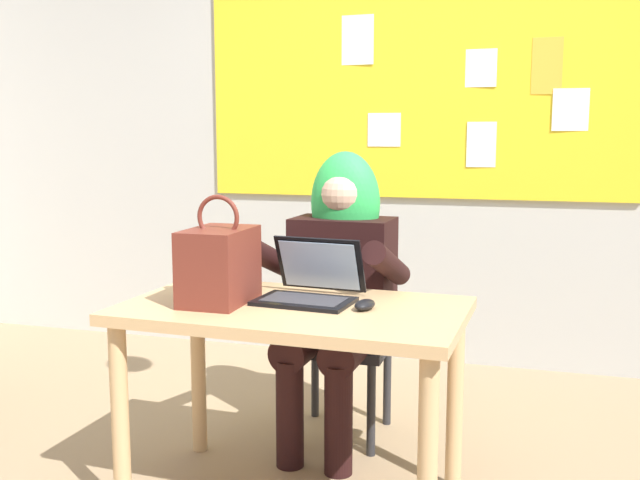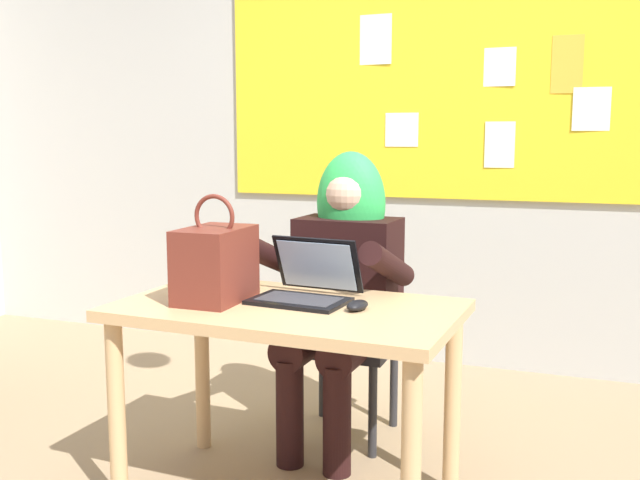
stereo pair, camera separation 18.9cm
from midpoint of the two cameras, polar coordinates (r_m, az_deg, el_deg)
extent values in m
cube|color=#B2B2AD|center=(4.17, 10.30, 9.05)|extent=(6.36, 0.10, 2.73)
cube|color=yellow|center=(4.11, 10.20, 11.63)|extent=(2.40, 0.02, 1.20)
cube|color=white|center=(4.20, 5.66, 15.47)|extent=(0.20, 0.01, 0.27)
cube|color=white|center=(4.06, 15.34, 13.04)|extent=(0.17, 0.01, 0.20)
cube|color=white|center=(4.03, 21.92, 9.57)|extent=(0.18, 0.01, 0.22)
cube|color=white|center=(4.04, 15.31, 7.26)|extent=(0.16, 0.01, 0.25)
cube|color=gold|center=(4.04, 20.25, 12.89)|extent=(0.16, 0.01, 0.29)
cube|color=white|center=(4.13, 7.79, 8.61)|extent=(0.19, 0.00, 0.19)
cube|color=tan|center=(2.50, -0.42, -5.58)|extent=(1.19, 0.72, 0.04)
cylinder|color=tan|center=(2.64, -13.73, -13.32)|extent=(0.06, 0.06, 0.68)
cylinder|color=tan|center=(2.22, 9.73, -17.41)|extent=(0.06, 0.06, 0.68)
cylinder|color=tan|center=(3.07, -7.51, -10.03)|extent=(0.06, 0.06, 0.68)
cylinder|color=tan|center=(2.72, 12.43, -12.56)|extent=(0.06, 0.06, 0.68)
cube|color=black|center=(3.14, 3.82, -8.16)|extent=(0.42, 0.42, 0.04)
cube|color=black|center=(3.26, 4.82, -3.12)|extent=(0.38, 0.04, 0.45)
cylinder|color=#262628|center=(3.01, 6.03, -13.26)|extent=(0.04, 0.04, 0.39)
cylinder|color=#262628|center=(3.11, -0.21, -12.53)|extent=(0.04, 0.04, 0.39)
cylinder|color=#262628|center=(3.32, 7.50, -11.20)|extent=(0.04, 0.04, 0.39)
cylinder|color=#262628|center=(3.41, 1.83, -10.63)|extent=(0.04, 0.04, 0.39)
cylinder|color=black|center=(2.85, 3.31, -14.05)|extent=(0.11, 0.11, 0.43)
cylinder|color=black|center=(2.92, -0.50, -13.49)|extent=(0.11, 0.11, 0.43)
cylinder|color=black|center=(2.92, 4.46, -8.40)|extent=(0.17, 0.43, 0.15)
cylinder|color=black|center=(2.99, 0.79, -7.99)|extent=(0.17, 0.43, 0.15)
cube|color=black|center=(3.09, 3.98, -3.07)|extent=(0.43, 0.28, 0.52)
cylinder|color=black|center=(2.78, 7.35, -1.99)|extent=(0.11, 0.47, 0.24)
cylinder|color=black|center=(2.95, -2.05, -1.34)|extent=(0.11, 0.47, 0.24)
sphere|color=#D1A889|center=(3.04, 4.05, 3.59)|extent=(0.20, 0.20, 0.20)
ellipsoid|color=green|center=(3.07, 4.22, 2.89)|extent=(0.31, 0.23, 0.44)
cube|color=black|center=(2.52, 0.47, -4.85)|extent=(0.35, 0.25, 0.01)
cube|color=#333338|center=(2.52, 0.47, -4.67)|extent=(0.29, 0.18, 0.00)
cube|color=black|center=(2.63, 1.86, -1.91)|extent=(0.34, 0.12, 0.20)
cube|color=#99B7E0|center=(2.63, 1.78, -2.02)|extent=(0.30, 0.10, 0.18)
ellipsoid|color=black|center=(2.42, 5.21, -5.18)|extent=(0.08, 0.11, 0.03)
cube|color=maroon|center=(2.54, -6.17, -1.95)|extent=(0.20, 0.30, 0.26)
torus|color=maroon|center=(2.52, -6.23, 1.86)|extent=(0.16, 0.02, 0.16)
camera|label=1|loc=(0.09, -88.03, 0.29)|focal=40.56mm
camera|label=2|loc=(0.09, 91.97, -0.29)|focal=40.56mm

